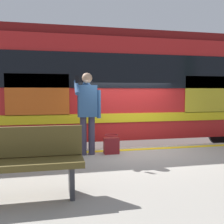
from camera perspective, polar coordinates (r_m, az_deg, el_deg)
name	(u,v)px	position (r m, az deg, el deg)	size (l,w,h in m)	color
ground_plane	(133,182)	(6.72, 4.56, -15.20)	(23.88, 23.88, 0.00)	#4C4742
platform	(168,198)	(4.74, 12.31, -18.04)	(14.89, 4.16, 0.90)	#9E998E
safety_line	(137,149)	(6.19, 5.43, -8.20)	(14.59, 0.16, 0.01)	yellow
track_rail_near	(120,166)	(7.84, 1.86, -11.71)	(19.36, 0.08, 0.16)	slate
track_rail_far	(110,154)	(9.19, -0.37, -9.29)	(19.36, 0.08, 0.16)	slate
train_carriage	(118,86)	(8.24, 1.31, 5.63)	(13.55, 2.74, 3.79)	red
passenger	(87,107)	(5.58, -5.44, 1.13)	(0.57, 0.55, 1.76)	#383347
handbag	(111,145)	(5.73, -0.14, -7.24)	(0.33, 0.30, 0.42)	maroon
bench	(21,160)	(3.55, -19.42, -9.89)	(1.58, 0.44, 0.90)	brown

